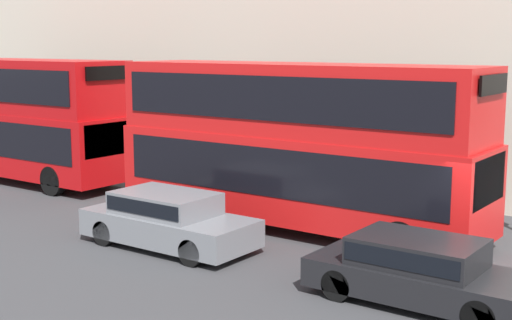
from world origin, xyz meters
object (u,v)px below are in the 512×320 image
car_dark_sedan (420,269)px  car_hatchback (168,218)px  bus_leading (296,139)px  bus_second_in_queue (15,114)px

car_dark_sedan → car_hatchback: (-0.00, 6.66, 0.04)m
bus_leading → bus_second_in_queue: bearing=90.0°
bus_leading → bus_second_in_queue: size_ratio=1.05×
bus_second_in_queue → car_hatchback: 11.42m
bus_leading → car_dark_sedan: bus_leading is taller
bus_leading → car_hatchback: 4.14m
car_dark_sedan → bus_leading: bearing=56.2°
bus_leading → car_dark_sedan: 6.37m
car_dark_sedan → car_hatchback: bearing=90.0°
car_hatchback → car_dark_sedan: bearing=-90.0°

